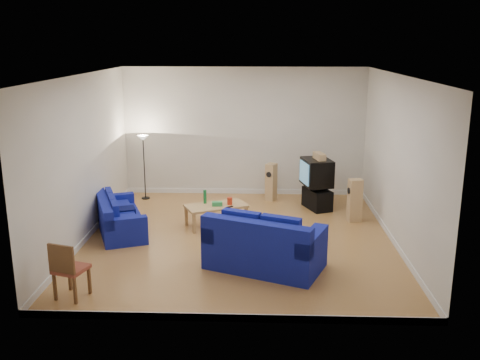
{
  "coord_description": "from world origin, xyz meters",
  "views": [
    {
      "loc": [
        0.39,
        -9.96,
        3.8
      ],
      "look_at": [
        0.0,
        0.4,
        1.1
      ],
      "focal_mm": 40.0,
      "sensor_mm": 36.0,
      "label": 1
    }
  ],
  "objects_px": {
    "sofa_three_seat": "(118,219)",
    "television": "(316,172)",
    "coffee_table": "(216,207)",
    "tv_stand": "(317,199)",
    "sofa_loveseat": "(263,249)"
  },
  "relations": [
    {
      "from": "sofa_loveseat",
      "to": "coffee_table",
      "type": "height_order",
      "value": "sofa_loveseat"
    },
    {
      "from": "coffee_table",
      "to": "television",
      "type": "xyz_separation_m",
      "value": [
        2.22,
        1.29,
        0.47
      ]
    },
    {
      "from": "tv_stand",
      "to": "television",
      "type": "height_order",
      "value": "television"
    },
    {
      "from": "sofa_three_seat",
      "to": "sofa_loveseat",
      "type": "height_order",
      "value": "sofa_loveseat"
    },
    {
      "from": "coffee_table",
      "to": "television",
      "type": "distance_m",
      "value": 2.61
    },
    {
      "from": "sofa_loveseat",
      "to": "television",
      "type": "height_order",
      "value": "television"
    },
    {
      "from": "sofa_three_seat",
      "to": "television",
      "type": "relative_size",
      "value": 2.27
    },
    {
      "from": "sofa_three_seat",
      "to": "television",
      "type": "xyz_separation_m",
      "value": [
        4.2,
        1.75,
        0.6
      ]
    },
    {
      "from": "tv_stand",
      "to": "television",
      "type": "relative_size",
      "value": 0.85
    },
    {
      "from": "coffee_table",
      "to": "tv_stand",
      "type": "relative_size",
      "value": 1.82
    },
    {
      "from": "sofa_three_seat",
      "to": "coffee_table",
      "type": "relative_size",
      "value": 1.46
    },
    {
      "from": "sofa_three_seat",
      "to": "coffee_table",
      "type": "bearing_deg",
      "value": 81.52
    },
    {
      "from": "television",
      "to": "sofa_three_seat",
      "type": "bearing_deg",
      "value": -80.64
    },
    {
      "from": "sofa_loveseat",
      "to": "sofa_three_seat",
      "type": "bearing_deg",
      "value": 172.56
    },
    {
      "from": "television",
      "to": "tv_stand",
      "type": "bearing_deg",
      "value": 71.12
    }
  ]
}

